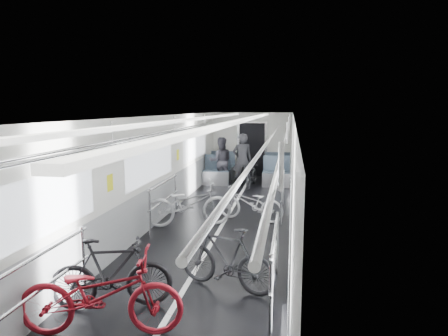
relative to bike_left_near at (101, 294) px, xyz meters
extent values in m
cube|color=black|center=(0.62, 4.11, -0.49)|extent=(3.00, 14.00, 0.01)
cube|color=white|center=(0.62, 4.11, 1.91)|extent=(3.00, 14.00, 0.02)
cube|color=silver|center=(-0.88, 4.11, 0.71)|extent=(0.02, 14.00, 2.40)
cube|color=silver|center=(2.12, 4.11, 0.71)|extent=(0.02, 14.00, 2.40)
cube|color=silver|center=(0.62, 11.11, 0.71)|extent=(3.00, 0.02, 2.40)
cube|color=white|center=(0.62, 4.11, -0.48)|extent=(0.08, 13.80, 0.01)
cube|color=gray|center=(-0.85, 4.11, -0.04)|extent=(0.01, 13.90, 0.90)
cube|color=gray|center=(2.09, 4.11, -0.04)|extent=(0.01, 13.90, 0.90)
cube|color=white|center=(-0.85, 4.11, 0.91)|extent=(0.01, 10.80, 0.75)
cube|color=white|center=(2.09, 4.11, 0.91)|extent=(0.01, 10.80, 0.75)
cube|color=white|center=(0.07, 4.11, 1.85)|extent=(0.14, 13.40, 0.05)
cube|color=white|center=(1.17, 4.11, 1.85)|extent=(0.14, 13.40, 0.05)
cube|color=black|center=(0.62, 11.05, 0.51)|extent=(0.95, 0.10, 2.00)
imported|color=maroon|center=(0.00, 0.00, 0.00)|extent=(1.95, 0.98, 0.98)
imported|color=black|center=(-0.16, 0.60, -0.02)|extent=(1.62, 0.86, 0.94)
imported|color=#A3A4A8|center=(-0.10, 4.32, 0.01)|extent=(2.00, 1.25, 0.99)
imported|color=black|center=(1.21, 1.39, -0.03)|extent=(1.60, 0.93, 0.93)
imported|color=silver|center=(1.19, 4.93, -0.08)|extent=(1.66, 0.92, 0.83)
imported|color=black|center=(0.84, 8.91, -0.09)|extent=(0.67, 1.57, 0.80)
imported|color=black|center=(0.52, 8.91, 0.39)|extent=(0.73, 0.58, 1.75)
imported|color=#2D2C34|center=(-0.23, 9.10, 0.31)|extent=(0.90, 0.78, 1.60)
camera|label=1|loc=(2.08, -3.95, 2.09)|focal=32.00mm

